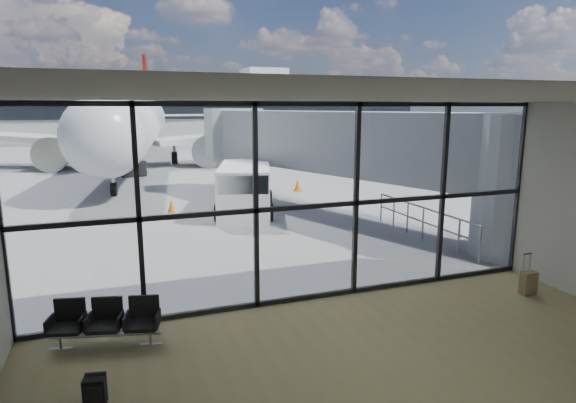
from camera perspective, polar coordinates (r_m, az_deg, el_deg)
ground at (r=50.06m, az=-15.28°, el=5.75°), size 220.00×220.00×0.00m
lounge_shell at (r=6.54m, az=18.47°, el=-4.78°), size 12.02×8.01×4.51m
glass_curtain_wall at (r=10.70m, az=2.34°, el=-0.35°), size 12.10×0.12×4.50m
jet_bridge at (r=19.05m, az=8.04°, el=6.17°), size 8.00×16.50×4.33m
apron_railing at (r=16.71m, az=15.70°, el=-1.92°), size 0.06×5.46×1.11m
far_terminal at (r=71.76m, az=-17.43°, el=10.53°), size 80.00×12.20×11.00m
tree_5 at (r=82.46m, az=-28.06°, el=10.92°), size 6.27×6.27×9.03m
seating_row at (r=9.82m, az=-20.75°, el=-12.96°), size 1.99×0.99×0.88m
backpack at (r=8.19m, az=-21.95°, el=-20.15°), size 0.35×0.34×0.48m
suitcase at (r=12.84m, az=26.64°, el=-8.60°), size 0.37×0.28×0.99m
airliner at (r=39.71m, az=-17.63°, el=8.65°), size 32.72×38.07×9.83m
service_van at (r=19.96m, az=-5.13°, el=1.47°), size 3.28×5.03×2.02m
belt_loader at (r=33.18m, az=-18.24°, el=4.04°), size 2.01×3.97×1.75m
traffic_cone_b at (r=20.89m, az=-13.64°, el=-0.57°), size 0.36×0.36×0.52m
traffic_cone_c at (r=25.34m, az=1.17°, el=1.91°), size 0.45×0.45×0.65m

